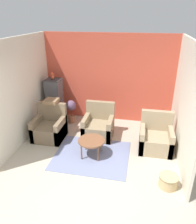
% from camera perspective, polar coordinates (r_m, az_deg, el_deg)
% --- Properties ---
extents(ground_plane, '(20.00, 20.00, 0.00)m').
position_cam_1_polar(ground_plane, '(4.82, -4.14, -18.93)').
color(ground_plane, '#B2A893').
rests_on(ground_plane, ground).
extents(wall_back_accent, '(4.22, 0.06, 2.79)m').
position_cam_1_polar(wall_back_accent, '(7.05, 2.76, 8.71)').
color(wall_back_accent, '#C64C38').
rests_on(wall_back_accent, ground_plane).
extents(wall_left, '(0.06, 3.33, 2.79)m').
position_cam_1_polar(wall_left, '(6.20, -19.27, 5.10)').
color(wall_left, beige).
rests_on(wall_left, ground_plane).
extents(wall_right, '(0.06, 3.33, 2.79)m').
position_cam_1_polar(wall_right, '(5.48, 21.86, 2.20)').
color(wall_right, beige).
rests_on(wall_right, ground_plane).
extents(area_rug, '(1.86, 1.58, 0.01)m').
position_cam_1_polar(area_rug, '(5.66, -1.66, -11.20)').
color(area_rug, slate).
rests_on(area_rug, ground_plane).
extents(coffee_table, '(0.66, 0.66, 0.46)m').
position_cam_1_polar(coffee_table, '(5.43, -1.71, -7.72)').
color(coffee_table, brown).
rests_on(coffee_table, ground_plane).
extents(armchair_left, '(0.83, 0.79, 0.98)m').
position_cam_1_polar(armchair_left, '(6.40, -12.49, -4.11)').
color(armchair_left, '#7A664C').
rests_on(armchair_left, ground_plane).
extents(armchair_right, '(0.83, 0.79, 0.98)m').
position_cam_1_polar(armchair_right, '(5.95, 14.83, -6.71)').
color(armchair_right, '#9E896B').
rests_on(armchair_right, ground_plane).
extents(armchair_middle, '(0.83, 0.79, 0.98)m').
position_cam_1_polar(armchair_middle, '(6.33, 0.13, -3.82)').
color(armchair_middle, '#8E7A5B').
rests_on(armchair_middle, ground_plane).
extents(birdcage, '(0.48, 0.48, 1.42)m').
position_cam_1_polar(birdcage, '(7.25, -11.20, 3.00)').
color(birdcage, '#353539').
rests_on(birdcage, ground_plane).
extents(parrot, '(0.10, 0.19, 0.23)m').
position_cam_1_polar(parrot, '(7.00, -11.74, 9.18)').
color(parrot, '#D14C2D').
rests_on(parrot, birdcage).
extents(potted_plant, '(0.35, 0.32, 0.77)m').
position_cam_1_polar(potted_plant, '(7.09, -7.09, 0.98)').
color(potted_plant, brown).
rests_on(potted_plant, ground_plane).
extents(wicker_basket, '(0.40, 0.40, 0.26)m').
position_cam_1_polar(wicker_basket, '(4.95, 17.88, -16.79)').
color(wicker_basket, tan).
rests_on(wicker_basket, ground_plane).
extents(throw_pillow, '(0.37, 0.37, 0.10)m').
position_cam_1_polar(throw_pillow, '(6.33, -12.09, 2.82)').
color(throw_pillow, '#846647').
rests_on(throw_pillow, armchair_left).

